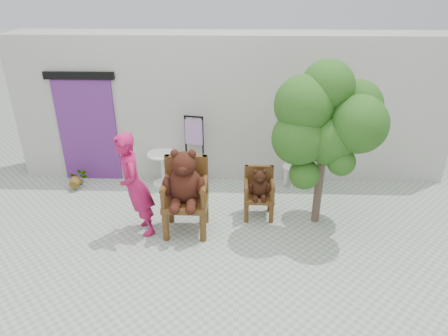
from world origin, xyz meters
The scene contains 11 objects.
ground_plane centered at (0.00, 0.00, 0.00)m, with size 60.00×60.00×0.00m, color #9FA796.
back_wall centered at (0.00, 3.10, 1.50)m, with size 9.00×1.00×3.00m, color #B8B6AD.
doorway centered at (-3.00, 2.58, 1.16)m, with size 1.40×0.11×2.33m.
chair_big centered at (-0.75, 0.66, 0.87)m, with size 0.74×0.80×1.52m.
chair_small centered at (0.51, 1.16, 0.57)m, with size 0.53×0.51×0.95m.
person centered at (-1.56, 0.56, 0.91)m, with size 0.66×0.44×1.82m, color #AE154D.
cafe_table centered at (-1.45, 2.35, 0.44)m, with size 0.60×0.60×0.70m.
display_stand centered at (-0.76, 2.35, 0.58)m, with size 0.51×0.43×1.51m.
stool_bucket centered at (1.22, 2.35, 0.64)m, with size 0.32×0.32×1.45m.
tree centered at (1.54, 0.87, 1.99)m, with size 1.85×1.63×2.89m.
potted_plant centered at (-3.21, 2.12, 0.20)m, with size 0.36×0.32×0.40m, color #163C10.
Camera 1 is at (0.08, -5.13, 3.99)m, focal length 32.00 mm.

